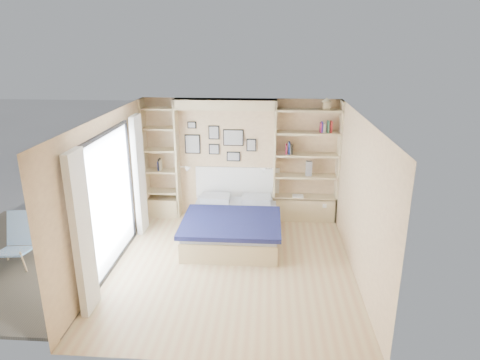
{
  "coord_description": "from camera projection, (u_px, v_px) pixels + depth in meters",
  "views": [
    {
      "loc": [
        0.57,
        -6.32,
        3.63
      ],
      "look_at": [
        0.08,
        0.9,
        1.23
      ],
      "focal_mm": 32.0,
      "sensor_mm": 36.0,
      "label": 1
    }
  ],
  "objects": [
    {
      "name": "photo_gallery",
      "position": [
        219.0,
        142.0,
        8.79
      ],
      "size": [
        1.48,
        0.02,
        0.82
      ],
      "color": "black",
      "rests_on": "ground"
    },
    {
      "name": "ground",
      "position": [
        232.0,
        266.0,
        7.16
      ],
      "size": [
        4.5,
        4.5,
        0.0
      ],
      "primitive_type": "plane",
      "color": "tan",
      "rests_on": "ground"
    },
    {
      "name": "shelf_decor",
      "position": [
        293.0,
        141.0,
        8.52
      ],
      "size": [
        3.52,
        0.23,
        2.03
      ],
      "color": "#9B1A41",
      "rests_on": "ground"
    },
    {
      "name": "deck_chair",
      "position": [
        18.0,
        240.0,
        7.17
      ],
      "size": [
        0.61,
        0.91,
        0.86
      ],
      "rotation": [
        0.0,
        0.0,
        0.13
      ],
      "color": "tan",
      "rests_on": "ground"
    },
    {
      "name": "reading_lamps",
      "position": [
        225.0,
        169.0,
        8.73
      ],
      "size": [
        1.92,
        0.12,
        0.15
      ],
      "color": "silver",
      "rests_on": "ground"
    },
    {
      "name": "room_shell",
      "position": [
        218.0,
        177.0,
        8.29
      ],
      "size": [
        4.5,
        4.5,
        4.5
      ],
      "color": "#D6B382",
      "rests_on": "ground"
    },
    {
      "name": "bed",
      "position": [
        233.0,
        224.0,
        8.1
      ],
      "size": [
        1.77,
        2.26,
        1.07
      ],
      "color": "tan",
      "rests_on": "ground"
    },
    {
      "name": "deck",
      "position": [
        25.0,
        259.0,
        7.4
      ],
      "size": [
        3.2,
        4.0,
        0.05
      ],
      "primitive_type": "cube",
      "color": "brown",
      "rests_on": "ground"
    }
  ]
}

